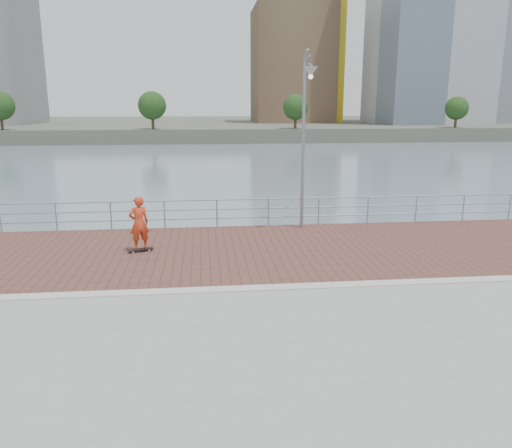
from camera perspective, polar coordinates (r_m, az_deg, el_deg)
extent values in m
plane|color=slate|center=(14.17, 0.88, -15.03)|extent=(400.00, 400.00, 0.00)
cube|color=gray|center=(9.47, 4.90, -24.11)|extent=(40.00, 24.00, 2.00)
cube|color=brown|center=(16.71, -0.58, -3.02)|extent=(40.00, 6.80, 0.02)
cube|color=#B7B5AD|center=(13.32, 0.92, -7.34)|extent=(40.00, 0.40, 0.06)
cube|color=#4C5142|center=(134.97, -5.51, 11.16)|extent=(320.00, 95.00, 2.50)
cylinder|color=#8C9EA8|center=(21.25, -27.20, 0.56)|extent=(0.06, 0.06, 1.10)
cylinder|color=#8C9EA8|center=(20.60, -21.87, 0.72)|extent=(0.06, 0.06, 1.10)
cylinder|color=#8C9EA8|center=(20.13, -16.25, 0.88)|extent=(0.06, 0.06, 1.10)
cylinder|color=#8C9EA8|center=(19.86, -10.41, 1.04)|extent=(0.06, 0.06, 1.10)
cylinder|color=#8C9EA8|center=(19.81, -4.48, 1.19)|extent=(0.06, 0.06, 1.10)
cylinder|color=#8C9EA8|center=(19.97, 1.41, 1.33)|extent=(0.06, 0.06, 1.10)
cylinder|color=#8C9EA8|center=(20.33, 7.16, 1.45)|extent=(0.06, 0.06, 1.10)
cylinder|color=#8C9EA8|center=(20.89, 12.65, 1.55)|extent=(0.06, 0.06, 1.10)
cylinder|color=#8C9EA8|center=(21.63, 17.82, 1.63)|extent=(0.06, 0.06, 1.10)
cylinder|color=#8C9EA8|center=(22.54, 22.60, 1.69)|extent=(0.06, 0.06, 1.10)
cylinder|color=#8C9EA8|center=(23.59, 26.99, 1.74)|extent=(0.06, 0.06, 1.10)
cylinder|color=#8C9EA8|center=(19.75, -1.53, 2.82)|extent=(39.00, 0.05, 0.05)
cylinder|color=#8C9EA8|center=(19.83, -1.53, 1.76)|extent=(39.00, 0.05, 0.05)
cylinder|color=#8C9EA8|center=(19.90, -1.52, 0.74)|extent=(39.00, 0.05, 0.05)
cylinder|color=gray|center=(19.29, 5.41, 8.72)|extent=(0.13, 0.13, 6.34)
cylinder|color=gray|center=(18.77, 5.97, 18.26)|extent=(0.08, 1.06, 0.08)
cone|color=#B2B2AD|center=(18.24, 6.31, 17.72)|extent=(0.46, 0.46, 0.37)
cube|color=black|center=(16.94, -13.06, -2.83)|extent=(0.85, 0.50, 0.03)
cylinder|color=beige|center=(16.83, -13.86, -3.16)|extent=(0.07, 0.06, 0.06)
cylinder|color=beige|center=(16.95, -12.12, -2.94)|extent=(0.07, 0.06, 0.06)
cylinder|color=beige|center=(16.97, -13.99, -3.03)|extent=(0.07, 0.06, 0.06)
cylinder|color=beige|center=(17.09, -12.26, -2.82)|extent=(0.07, 0.06, 0.06)
imported|color=red|center=(16.72, -13.23, 0.11)|extent=(0.76, 0.64, 1.78)
cube|color=gold|center=(122.31, 9.76, 23.14)|extent=(2.00, 2.00, 50.00)
cube|color=brown|center=(124.54, 4.10, 17.59)|extent=(18.00, 18.00, 26.19)
cylinder|color=#473323|center=(95.44, -27.10, 10.66)|extent=(0.50, 0.50, 3.72)
sphere|color=#193814|center=(95.41, -27.23, 11.93)|extent=(4.78, 4.78, 4.78)
cylinder|color=#473323|center=(89.78, -11.72, 11.75)|extent=(0.50, 0.50, 3.74)
sphere|color=#193814|center=(89.75, -11.79, 13.12)|extent=(4.81, 4.81, 4.81)
cylinder|color=#473323|center=(90.90, 4.51, 11.93)|extent=(0.50, 0.50, 3.50)
sphere|color=#193814|center=(90.86, 4.54, 13.19)|extent=(4.50, 4.50, 4.50)
cylinder|color=#473323|center=(100.77, 21.87, 11.11)|extent=(0.50, 0.50, 3.28)
sphere|color=#193814|center=(100.74, 21.97, 12.18)|extent=(4.22, 4.22, 4.22)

